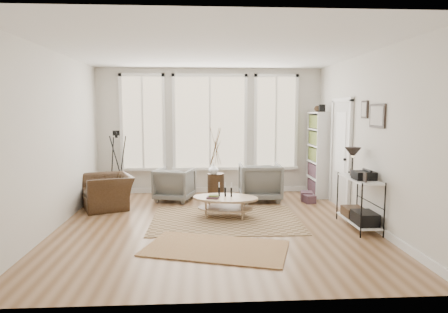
{
  "coord_description": "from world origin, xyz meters",
  "views": [
    {
      "loc": [
        -0.24,
        -6.59,
        1.94
      ],
      "look_at": [
        0.2,
        0.6,
        1.1
      ],
      "focal_mm": 32.0,
      "sensor_mm": 36.0,
      "label": 1
    }
  ],
  "objects": [
    {
      "name": "rug_runner",
      "position": [
        -0.02,
        -1.18,
        0.01
      ],
      "size": [
        2.2,
        1.62,
        0.01
      ],
      "primitive_type": "cube",
      "rotation": [
        0.0,
        0.0,
        -0.3
      ],
      "color": "brown",
      "rests_on": "ground"
    },
    {
      "name": "bookcase",
      "position": [
        2.44,
        2.23,
        0.96
      ],
      "size": [
        0.31,
        0.85,
        2.06
      ],
      "color": "white",
      "rests_on": "ground"
    },
    {
      "name": "coffee_table",
      "position": [
        0.21,
        0.48,
        0.29
      ],
      "size": [
        1.3,
        0.97,
        0.54
      ],
      "color": "tan",
      "rests_on": "ground"
    },
    {
      "name": "armchair_right",
      "position": [
        1.05,
        1.8,
        0.41
      ],
      "size": [
        0.89,
        0.91,
        0.81
      ],
      "primitive_type": "imported",
      "rotation": [
        0.0,
        0.0,
        3.12
      ],
      "color": "slate",
      "rests_on": "ground"
    },
    {
      "name": "rug_main",
      "position": [
        0.21,
        0.3,
        0.01
      ],
      "size": [
        2.63,
        1.99,
        0.01
      ],
      "primitive_type": "cube",
      "rotation": [
        0.0,
        0.0,
        -0.02
      ],
      "color": "brown",
      "rests_on": "ground"
    },
    {
      "name": "accent_chair",
      "position": [
        -2.08,
        1.32,
        0.33
      ],
      "size": [
        1.29,
        1.22,
        0.66
      ],
      "primitive_type": "imported",
      "rotation": [
        0.0,
        0.0,
        -1.16
      ],
      "color": "#3A2718",
      "rests_on": "ground"
    },
    {
      "name": "book_stack_near",
      "position": [
        2.05,
        1.71,
        0.1
      ],
      "size": [
        0.3,
        0.35,
        0.2
      ],
      "primitive_type": "cube",
      "rotation": [
        0.0,
        0.0,
        -0.2
      ],
      "color": "brown",
      "rests_on": "ground"
    },
    {
      "name": "bay_window",
      "position": [
        0.0,
        2.71,
        1.61
      ],
      "size": [
        4.14,
        0.12,
        2.24
      ],
      "color": "beige",
      "rests_on": "ground"
    },
    {
      "name": "tripod_camera",
      "position": [
        -2.05,
        2.18,
        0.69
      ],
      "size": [
        0.53,
        0.53,
        1.5
      ],
      "color": "black",
      "rests_on": "ground"
    },
    {
      "name": "door",
      "position": [
        2.57,
        1.15,
        1.12
      ],
      "size": [
        0.09,
        1.06,
        2.22
      ],
      "color": "silver",
      "rests_on": "ground"
    },
    {
      "name": "wall_art",
      "position": [
        2.58,
        -0.27,
        1.88
      ],
      "size": [
        0.04,
        0.88,
        0.44
      ],
      "color": "black",
      "rests_on": "ground"
    },
    {
      "name": "room",
      "position": [
        0.02,
        0.03,
        1.43
      ],
      "size": [
        5.5,
        5.54,
        2.9
      ],
      "color": "#95704E",
      "rests_on": "ground"
    },
    {
      "name": "low_shelf",
      "position": [
        2.38,
        -0.3,
        0.51
      ],
      "size": [
        0.38,
        1.08,
        1.3
      ],
      "color": "white",
      "rests_on": "ground"
    },
    {
      "name": "book_stack_far",
      "position": [
        2.05,
        1.5,
        0.08
      ],
      "size": [
        0.25,
        0.29,
        0.17
      ],
      "primitive_type": "cube",
      "rotation": [
        0.0,
        0.0,
        0.18
      ],
      "color": "brown",
      "rests_on": "ground"
    },
    {
      "name": "armchair_left",
      "position": [
        -0.78,
        1.9,
        0.35
      ],
      "size": [
        0.94,
        0.95,
        0.7
      ],
      "primitive_type": "imported",
      "rotation": [
        0.0,
        0.0,
        2.86
      ],
      "color": "slate",
      "rests_on": "ground"
    },
    {
      "name": "side_table",
      "position": [
        0.11,
        2.09,
        0.74
      ],
      "size": [
        0.37,
        0.37,
        1.54
      ],
      "color": "#3A2718",
      "rests_on": "ground"
    },
    {
      "name": "vase",
      "position": [
        0.05,
        2.0,
        0.67
      ],
      "size": [
        0.24,
        0.24,
        0.23
      ],
      "primitive_type": "imported",
      "rotation": [
        0.0,
        0.0,
        -0.11
      ],
      "color": "silver",
      "rests_on": "side_table"
    }
  ]
}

